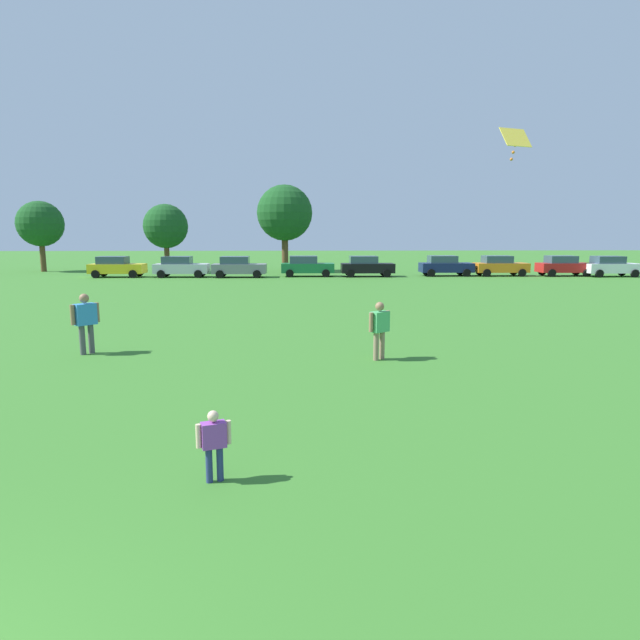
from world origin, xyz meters
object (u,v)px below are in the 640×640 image
Objects in this scene: parked_car_gray_2 at (238,267)px; tree_center at (166,226)px; parked_car_navy_5 at (445,266)px; bystander_near_trees at (85,318)px; kite at (515,140)px; child_kite_flyer at (214,440)px; parked_car_orange_6 at (500,266)px; parked_car_white_8 at (610,266)px; parked_car_silver_1 at (181,267)px; parked_car_yellow_0 at (116,267)px; parked_car_black_4 at (366,266)px; adult_bystander at (379,326)px; tree_far_left at (40,224)px; tree_far_right at (285,213)px; parked_car_red_7 at (564,266)px; parked_car_green_3 at (307,266)px.

parked_car_gray_2 is 9.51m from tree_center.
bystander_near_trees is at bearing -122.32° from parked_car_navy_5.
kite is 29.18m from parked_car_gray_2.
parked_car_gray_2 is at bearing -177.30° from parked_car_navy_5.
parked_car_gray_2 is at bearing 76.33° from child_kite_flyer.
kite reaches higher than parked_car_gray_2.
parked_car_white_8 is (8.79, -1.06, 0.00)m from parked_car_orange_6.
parked_car_navy_5 is (21.72, 0.48, 0.00)m from parked_car_silver_1.
parked_car_orange_6 is at bearing 45.02° from child_kite_flyer.
parked_car_yellow_0 is at bearing 178.09° from parked_car_silver_1.
adult_bystander is at bearing -96.33° from parked_car_black_4.
parked_car_silver_1 is 6.60m from tree_center.
bystander_near_trees is 28.76m from parked_car_silver_1.
parked_car_gray_2 is (-7.12, 29.30, -0.11)m from adult_bystander.
parked_car_gray_2 is (9.86, -0.49, 0.00)m from parked_car_yellow_0.
parked_car_black_4 is 6.65m from parked_car_navy_5.
child_kite_flyer is 41.44m from parked_car_orange_6.
adult_bystander is 0.25× the size of tree_far_left.
child_kite_flyer is at bearing -115.59° from parked_car_orange_6.
bystander_near_trees is 0.29× the size of tree_center.
parked_car_black_4 is at bearing -0.40° from parked_car_yellow_0.
kite is at bearing -125.77° from parked_car_white_8.
parked_car_yellow_0 is at bearing 177.13° from parked_car_gray_2.
parked_car_orange_6 reaches higher than adult_bystander.
child_kite_flyer is 0.24× the size of parked_car_gray_2.
parked_car_silver_1 is at bearing 176.07° from parked_car_gray_2.
adult_bystander is at bearing -84.38° from tree_far_right.
parked_car_yellow_0 is (-13.54, 37.26, 0.23)m from child_kite_flyer.
bystander_near_trees is at bearing -134.59° from parked_car_red_7.
parked_car_navy_5 is (13.36, 37.57, 0.23)m from child_kite_flyer.
parked_car_white_8 is at bearing -1.34° from parked_car_yellow_0.
parked_car_yellow_0 is 1.00× the size of parked_car_gray_2.
tree_center reaches higher than parked_car_orange_6.
parked_car_red_7 reaches higher than child_kite_flyer.
parked_car_silver_1 is (-16.63, 26.33, -5.65)m from kite.
parked_car_navy_5 is 9.82m from parked_car_red_7.
adult_bystander is 30.06m from parked_car_green_3.
parked_car_silver_1 is at bearing -66.19° from tree_center.
parked_car_yellow_0 is 20.27m from parked_car_black_4.
parked_car_gray_2 is at bearing -38.52° from tree_center.
kite reaches higher than bystander_near_trees.
parked_car_navy_5 reaches higher than child_kite_flyer.
parked_car_navy_5 is at bearing 51.03° from child_kite_flyer.
parked_car_silver_1 is 21.73m from parked_car_navy_5.
parked_car_green_3 is at bearing -71.92° from tree_far_right.
parked_car_navy_5 is at bearing 2.70° from parked_car_gray_2.
parked_car_yellow_0 is 1.00× the size of parked_car_black_4.
parked_car_gray_2 is at bearing -118.69° from tree_far_right.
child_kite_flyer is 43.59m from tree_far_right.
parked_car_orange_6 is at bearing -173.57° from bystander_near_trees.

